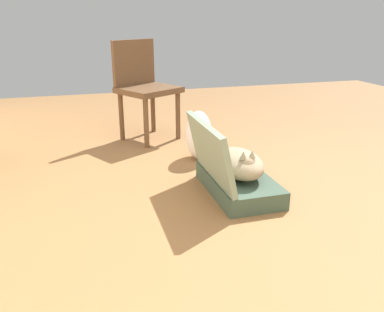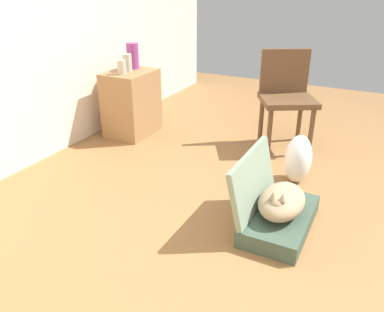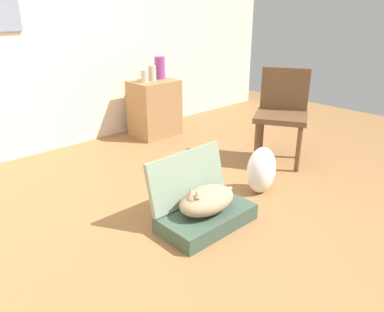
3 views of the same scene
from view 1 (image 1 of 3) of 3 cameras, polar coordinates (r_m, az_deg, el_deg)
ground_plane at (r=2.56m, az=7.86°, el=-5.66°), size 7.68×7.68×0.00m
suitcase_base at (r=2.58m, az=6.74°, el=-4.03°), size 0.67×0.37×0.11m
suitcase_lid at (r=2.42m, az=2.62°, el=0.69°), size 0.67×0.12×0.37m
cat at (r=2.52m, az=6.91°, el=-1.07°), size 0.52×0.28×0.21m
plastic_bag_white at (r=3.11m, az=1.00°, el=3.02°), size 0.27×0.21×0.39m
chair at (r=3.64m, az=-7.02°, el=10.24°), size 0.62×0.63×0.89m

